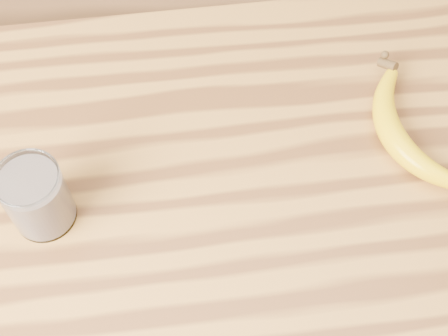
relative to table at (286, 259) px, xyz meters
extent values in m
cube|color=#A4702F|center=(0.00, 0.00, 0.11)|extent=(1.20, 0.80, 0.04)
cylinder|color=brown|center=(-0.54, 0.34, -0.34)|extent=(0.06, 0.06, 0.86)
cylinder|color=white|center=(-0.32, 0.05, 0.18)|extent=(0.08, 0.08, 0.10)
torus|color=white|center=(-0.32, 0.05, 0.23)|extent=(0.08, 0.08, 0.00)
cylinder|color=silver|center=(-0.32, 0.05, 0.18)|extent=(0.08, 0.08, 0.08)
camera|label=1|loc=(-0.14, -0.34, 0.87)|focal=50.00mm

